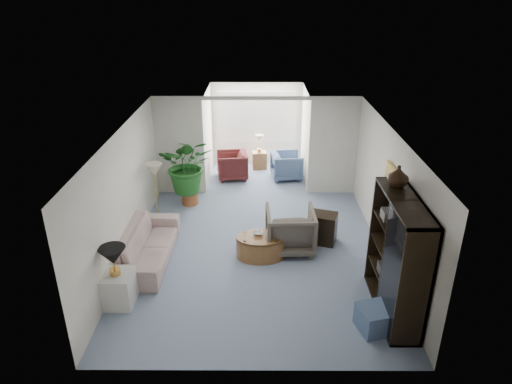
{
  "coord_description": "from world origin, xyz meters",
  "views": [
    {
      "loc": [
        0.04,
        -7.8,
        4.9
      ],
      "look_at": [
        0.0,
        0.6,
        1.1
      ],
      "focal_mm": 32.23,
      "sensor_mm": 36.0,
      "label": 1
    }
  ],
  "objects_px": {
    "sofa": "(147,245)",
    "coffee_cup": "(268,237)",
    "sunroom_chair_maroon": "(232,165)",
    "sunroom_table": "(259,160)",
    "ottoman": "(375,319)",
    "cabinet_urn": "(398,176)",
    "floor_lamp": "(154,170)",
    "entertainment_cabinet": "(397,257)",
    "framed_picture": "(391,178)",
    "sunroom_chair_blue": "(287,166)",
    "table_lamp": "(113,256)",
    "coffee_bowl": "(258,233)",
    "side_table_dark": "(323,228)",
    "plant_pot": "(190,198)",
    "end_table": "(118,289)",
    "wingback_chair": "(290,230)",
    "coffee_table": "(260,247)"
  },
  "relations": [
    {
      "from": "floor_lamp",
      "to": "side_table_dark",
      "type": "distance_m",
      "value": 3.81
    },
    {
      "from": "framed_picture",
      "to": "sunroom_chair_blue",
      "type": "xyz_separation_m",
      "value": [
        -1.63,
        4.07,
        -1.33
      ]
    },
    {
      "from": "coffee_cup",
      "to": "sunroom_table",
      "type": "relative_size",
      "value": 0.19
    },
    {
      "from": "framed_picture",
      "to": "end_table",
      "type": "bearing_deg",
      "value": -163.32
    },
    {
      "from": "table_lamp",
      "to": "entertainment_cabinet",
      "type": "bearing_deg",
      "value": -1.64
    },
    {
      "from": "plant_pot",
      "to": "floor_lamp",
      "type": "bearing_deg",
      "value": -122.81
    },
    {
      "from": "sunroom_table",
      "to": "side_table_dark",
      "type": "bearing_deg",
      "value": -72.74
    },
    {
      "from": "side_table_dark",
      "to": "cabinet_urn",
      "type": "xyz_separation_m",
      "value": [
        0.85,
        -1.68,
        1.85
      ]
    },
    {
      "from": "coffee_table",
      "to": "wingback_chair",
      "type": "xyz_separation_m",
      "value": [
        0.59,
        0.29,
        0.22
      ]
    },
    {
      "from": "wingback_chair",
      "to": "sunroom_chair_blue",
      "type": "relative_size",
      "value": 1.21
    },
    {
      "from": "coffee_bowl",
      "to": "sunroom_chair_blue",
      "type": "bearing_deg",
      "value": 78.69
    },
    {
      "from": "sofa",
      "to": "cabinet_urn",
      "type": "relative_size",
      "value": 6.4
    },
    {
      "from": "sofa",
      "to": "wingback_chair",
      "type": "height_order",
      "value": "wingback_chair"
    },
    {
      "from": "end_table",
      "to": "entertainment_cabinet",
      "type": "xyz_separation_m",
      "value": [
        4.52,
        -0.13,
        0.71
      ]
    },
    {
      "from": "table_lamp",
      "to": "coffee_table",
      "type": "relative_size",
      "value": 0.46
    },
    {
      "from": "sofa",
      "to": "sunroom_chair_maroon",
      "type": "height_order",
      "value": "sunroom_chair_maroon"
    },
    {
      "from": "ottoman",
      "to": "floor_lamp",
      "type": "bearing_deg",
      "value": 138.67
    },
    {
      "from": "sofa",
      "to": "plant_pot",
      "type": "bearing_deg",
      "value": -9.47
    },
    {
      "from": "coffee_cup",
      "to": "entertainment_cabinet",
      "type": "distance_m",
      "value": 2.53
    },
    {
      "from": "end_table",
      "to": "wingback_chair",
      "type": "bearing_deg",
      "value": 30.46
    },
    {
      "from": "coffee_cup",
      "to": "sunroom_table",
      "type": "distance_m",
      "value": 4.9
    },
    {
      "from": "table_lamp",
      "to": "wingback_chair",
      "type": "bearing_deg",
      "value": 30.46
    },
    {
      "from": "end_table",
      "to": "table_lamp",
      "type": "relative_size",
      "value": 1.32
    },
    {
      "from": "end_table",
      "to": "table_lamp",
      "type": "distance_m",
      "value": 0.64
    },
    {
      "from": "cabinet_urn",
      "to": "sunroom_chair_maroon",
      "type": "height_order",
      "value": "cabinet_urn"
    },
    {
      "from": "sofa",
      "to": "ottoman",
      "type": "distance_m",
      "value": 4.41
    },
    {
      "from": "cabinet_urn",
      "to": "ottoman",
      "type": "relative_size",
      "value": 0.7
    },
    {
      "from": "coffee_cup",
      "to": "wingback_chair",
      "type": "height_order",
      "value": "wingback_chair"
    },
    {
      "from": "floor_lamp",
      "to": "ottoman",
      "type": "xyz_separation_m",
      "value": [
        4.06,
        -3.57,
        -1.05
      ]
    },
    {
      "from": "framed_picture",
      "to": "side_table_dark",
      "type": "relative_size",
      "value": 0.78
    },
    {
      "from": "floor_lamp",
      "to": "entertainment_cabinet",
      "type": "relative_size",
      "value": 0.18
    },
    {
      "from": "sunroom_chair_maroon",
      "to": "sunroom_chair_blue",
      "type": "bearing_deg",
      "value": 82.68
    },
    {
      "from": "floor_lamp",
      "to": "entertainment_cabinet",
      "type": "bearing_deg",
      "value": -34.75
    },
    {
      "from": "sofa",
      "to": "end_table",
      "type": "distance_m",
      "value": 1.37
    },
    {
      "from": "end_table",
      "to": "floor_lamp",
      "type": "xyz_separation_m",
      "value": [
        0.09,
        2.95,
        0.96
      ]
    },
    {
      "from": "sunroom_chair_maroon",
      "to": "sunroom_table",
      "type": "relative_size",
      "value": 1.64
    },
    {
      "from": "table_lamp",
      "to": "framed_picture",
      "type": "bearing_deg",
      "value": 16.68
    },
    {
      "from": "coffee_table",
      "to": "coffee_cup",
      "type": "relative_size",
      "value": 10.22
    },
    {
      "from": "wingback_chair",
      "to": "sunroom_chair_maroon",
      "type": "distance_m",
      "value": 3.98
    },
    {
      "from": "floor_lamp",
      "to": "plant_pot",
      "type": "relative_size",
      "value": 0.9
    },
    {
      "from": "coffee_cup",
      "to": "coffee_bowl",
      "type": "bearing_deg",
      "value": 135.0
    },
    {
      "from": "sofa",
      "to": "coffee_cup",
      "type": "bearing_deg",
      "value": -88.56
    },
    {
      "from": "entertainment_cabinet",
      "to": "sunroom_chair_maroon",
      "type": "height_order",
      "value": "entertainment_cabinet"
    },
    {
      "from": "sunroom_chair_maroon",
      "to": "sunroom_table",
      "type": "distance_m",
      "value": 1.07
    },
    {
      "from": "table_lamp",
      "to": "wingback_chair",
      "type": "xyz_separation_m",
      "value": [
        2.97,
        1.75,
        -0.49
      ]
    },
    {
      "from": "cabinet_urn",
      "to": "ottoman",
      "type": "xyz_separation_m",
      "value": [
        -0.38,
        -0.99,
        -1.97
      ]
    },
    {
      "from": "sofa",
      "to": "plant_pot",
      "type": "height_order",
      "value": "sofa"
    },
    {
      "from": "floor_lamp",
      "to": "sunroom_chair_maroon",
      "type": "distance_m",
      "value": 3.1
    },
    {
      "from": "framed_picture",
      "to": "floor_lamp",
      "type": "xyz_separation_m",
      "value": [
        -4.67,
        1.52,
        -0.45
      ]
    },
    {
      "from": "coffee_bowl",
      "to": "side_table_dark",
      "type": "bearing_deg",
      "value": 20.14
    }
  ]
}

